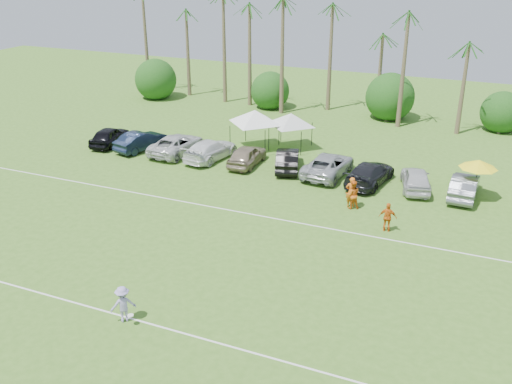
% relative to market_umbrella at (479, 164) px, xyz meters
% --- Properties ---
extents(ground, '(120.00, 120.00, 0.00)m').
position_rel_market_umbrella_xyz_m(ground, '(-14.96, -21.90, -2.44)').
color(ground, '#437021').
rests_on(ground, ground).
extents(field_lines, '(80.00, 12.10, 0.01)m').
position_rel_market_umbrella_xyz_m(field_lines, '(-14.96, -13.90, -2.43)').
color(field_lines, white).
rests_on(field_lines, ground).
extents(palm_tree_0, '(2.40, 2.40, 8.90)m').
position_rel_market_umbrella_xyz_m(palm_tree_0, '(-36.96, 16.10, 5.04)').
color(palm_tree_0, brown).
rests_on(palm_tree_0, ground).
extents(palm_tree_1, '(2.40, 2.40, 9.90)m').
position_rel_market_umbrella_xyz_m(palm_tree_1, '(-31.96, 16.10, 5.92)').
color(palm_tree_1, brown).
rests_on(palm_tree_1, ground).
extents(palm_tree_2, '(2.40, 2.40, 10.90)m').
position_rel_market_umbrella_xyz_m(palm_tree_2, '(-26.96, 16.10, 6.78)').
color(palm_tree_2, brown).
rests_on(palm_tree_2, ground).
extents(palm_tree_3, '(2.40, 2.40, 11.90)m').
position_rel_market_umbrella_xyz_m(palm_tree_3, '(-22.96, 16.10, 7.63)').
color(palm_tree_3, brown).
rests_on(palm_tree_3, ground).
extents(palm_tree_4, '(2.40, 2.40, 8.90)m').
position_rel_market_umbrella_xyz_m(palm_tree_4, '(-18.96, 16.10, 5.04)').
color(palm_tree_4, brown).
rests_on(palm_tree_4, ground).
extents(palm_tree_5, '(2.40, 2.40, 9.90)m').
position_rel_market_umbrella_xyz_m(palm_tree_5, '(-14.96, 16.10, 5.92)').
color(palm_tree_5, brown).
rests_on(palm_tree_5, ground).
extents(palm_tree_6, '(2.40, 2.40, 10.90)m').
position_rel_market_umbrella_xyz_m(palm_tree_6, '(-10.96, 16.10, 6.78)').
color(palm_tree_6, brown).
rests_on(palm_tree_6, ground).
extents(palm_tree_7, '(2.40, 2.40, 11.90)m').
position_rel_market_umbrella_xyz_m(palm_tree_7, '(-6.96, 16.10, 7.63)').
color(palm_tree_7, brown).
rests_on(palm_tree_7, ground).
extents(palm_tree_8, '(2.40, 2.40, 8.90)m').
position_rel_market_umbrella_xyz_m(palm_tree_8, '(-1.96, 16.10, 5.04)').
color(palm_tree_8, brown).
rests_on(palm_tree_8, ground).
extents(bush_tree_0, '(4.00, 4.00, 4.00)m').
position_rel_market_umbrella_xyz_m(bush_tree_0, '(-33.96, 17.10, -0.64)').
color(bush_tree_0, brown).
rests_on(bush_tree_0, ground).
extents(bush_tree_1, '(4.00, 4.00, 4.00)m').
position_rel_market_umbrella_xyz_m(bush_tree_1, '(-20.96, 17.10, -0.64)').
color(bush_tree_1, brown).
rests_on(bush_tree_1, ground).
extents(bush_tree_2, '(4.00, 4.00, 4.00)m').
position_rel_market_umbrella_xyz_m(bush_tree_2, '(-8.96, 17.10, -0.64)').
color(bush_tree_2, brown).
rests_on(bush_tree_2, ground).
extents(bush_tree_3, '(4.00, 4.00, 4.00)m').
position_rel_market_umbrella_xyz_m(bush_tree_3, '(1.04, 17.10, -0.64)').
color(bush_tree_3, brown).
rests_on(bush_tree_3, ground).
extents(sideline_player_a, '(0.83, 0.66, 2.00)m').
position_rel_market_umbrella_xyz_m(sideline_player_a, '(-7.09, -4.36, -1.44)').
color(sideline_player_a, orange).
rests_on(sideline_player_a, ground).
extents(sideline_player_b, '(1.11, 1.01, 1.85)m').
position_rel_market_umbrella_xyz_m(sideline_player_b, '(-6.95, -4.56, -1.51)').
color(sideline_player_b, orange).
rests_on(sideline_player_b, ground).
extents(sideline_player_c, '(1.06, 0.50, 1.75)m').
position_rel_market_umbrella_xyz_m(sideline_player_c, '(-4.29, -6.87, -1.56)').
color(sideline_player_c, orange).
rests_on(sideline_player_c, ground).
extents(canopy_tent_left, '(4.65, 4.65, 3.77)m').
position_rel_market_umbrella_xyz_m(canopy_tent_left, '(-17.22, 3.78, 0.79)').
color(canopy_tent_left, black).
rests_on(canopy_tent_left, ground).
extents(canopy_tent_right, '(4.23, 4.23, 3.43)m').
position_rel_market_umbrella_xyz_m(canopy_tent_right, '(-14.58, 5.01, 0.50)').
color(canopy_tent_right, black).
rests_on(canopy_tent_right, ground).
extents(market_umbrella, '(2.44, 2.44, 2.72)m').
position_rel_market_umbrella_xyz_m(market_umbrella, '(0.00, 0.00, 0.00)').
color(market_umbrella, black).
rests_on(market_umbrella, ground).
extents(frisbee_player, '(1.24, 1.23, 1.72)m').
position_rel_market_umbrella_xyz_m(frisbee_player, '(-13.15, -20.13, -1.58)').
color(frisbee_player, '#A799D9').
rests_on(frisbee_player, ground).
extents(parked_car_0, '(2.44, 4.72, 1.54)m').
position_rel_market_umbrella_xyz_m(parked_car_0, '(-28.71, -0.14, -1.67)').
color(parked_car_0, black).
rests_on(parked_car_0, ground).
extents(parked_car_1, '(2.66, 4.91, 1.54)m').
position_rel_market_umbrella_xyz_m(parked_car_1, '(-25.59, -0.17, -1.67)').
color(parked_car_1, '#111B31').
rests_on(parked_car_1, ground).
extents(parked_car_2, '(2.71, 5.60, 1.54)m').
position_rel_market_umbrella_xyz_m(parked_car_2, '(-22.47, 0.18, -1.67)').
color(parked_car_2, silver).
rests_on(parked_car_2, ground).
extents(parked_car_3, '(2.92, 5.55, 1.54)m').
position_rel_market_umbrella_xyz_m(parked_car_3, '(-19.36, 0.07, -1.67)').
color(parked_car_3, white).
rests_on(parked_car_3, ground).
extents(parked_car_4, '(1.95, 4.56, 1.54)m').
position_rel_market_umbrella_xyz_m(parked_car_4, '(-16.24, -0.02, -1.67)').
color(parked_car_4, gray).
rests_on(parked_car_4, ground).
extents(parked_car_5, '(3.00, 4.93, 1.54)m').
position_rel_market_umbrella_xyz_m(parked_car_5, '(-13.12, 0.38, -1.67)').
color(parked_car_5, black).
rests_on(parked_car_5, ground).
extents(parked_car_6, '(2.94, 5.69, 1.54)m').
position_rel_market_umbrella_xyz_m(parked_car_6, '(-10.00, 0.36, -1.67)').
color(parked_car_6, '#A8ABAF').
rests_on(parked_car_6, ground).
extents(parked_car_7, '(2.94, 5.56, 1.54)m').
position_rel_market_umbrella_xyz_m(parked_car_7, '(-6.89, -0.08, -1.67)').
color(parked_car_7, black).
rests_on(parked_car_7, ground).
extents(parked_car_8, '(2.83, 4.81, 1.54)m').
position_rel_market_umbrella_xyz_m(parked_car_8, '(-3.77, 0.14, -1.67)').
color(parked_car_8, silver).
rests_on(parked_car_8, ground).
extents(parked_car_9, '(1.75, 4.70, 1.54)m').
position_rel_market_umbrella_xyz_m(parked_car_9, '(-0.65, 0.06, -1.67)').
color(parked_car_9, slate).
rests_on(parked_car_9, ground).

